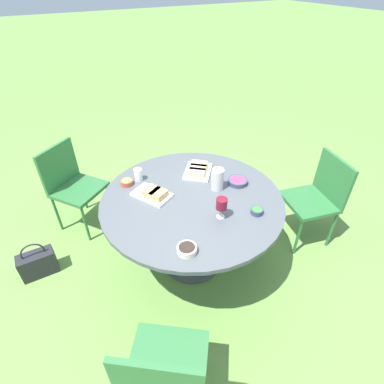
{
  "coord_description": "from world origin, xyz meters",
  "views": [
    {
      "loc": [
        0.92,
        1.64,
        2.24
      ],
      "look_at": [
        0.0,
        0.0,
        0.81
      ],
      "focal_mm": 28.0,
      "sensor_mm": 36.0,
      "label": 1
    }
  ],
  "objects_px": {
    "dining_table": "(192,207)",
    "chair_far_back": "(318,194)",
    "water_pitcher": "(217,179)",
    "chair_near_left": "(71,182)",
    "wine_glass": "(222,204)",
    "handbag": "(38,263)",
    "chair_near_right": "(164,374)"
  },
  "relations": [
    {
      "from": "chair_near_left",
      "to": "wine_glass",
      "type": "distance_m",
      "value": 1.65
    },
    {
      "from": "handbag",
      "to": "chair_near_left",
      "type": "bearing_deg",
      "value": -132.9
    },
    {
      "from": "chair_near_left",
      "to": "water_pitcher",
      "type": "xyz_separation_m",
      "value": [
        -1.02,
        1.06,
        0.32
      ]
    },
    {
      "from": "chair_near_left",
      "to": "chair_far_back",
      "type": "xyz_separation_m",
      "value": [
        -1.98,
        1.35,
        0.0
      ]
    },
    {
      "from": "dining_table",
      "to": "chair_far_back",
      "type": "relative_size",
      "value": 1.65
    },
    {
      "from": "dining_table",
      "to": "wine_glass",
      "type": "distance_m",
      "value": 0.38
    },
    {
      "from": "chair_far_back",
      "to": "water_pitcher",
      "type": "bearing_deg",
      "value": -16.85
    },
    {
      "from": "chair_far_back",
      "to": "wine_glass",
      "type": "distance_m",
      "value": 1.19
    },
    {
      "from": "dining_table",
      "to": "wine_glass",
      "type": "relative_size",
      "value": 8.57
    },
    {
      "from": "chair_far_back",
      "to": "handbag",
      "type": "relative_size",
      "value": 2.42
    },
    {
      "from": "chair_far_back",
      "to": "wine_glass",
      "type": "bearing_deg",
      "value": 1.15
    },
    {
      "from": "chair_near_left",
      "to": "handbag",
      "type": "xyz_separation_m",
      "value": [
        0.49,
        0.53,
        -0.4
      ]
    },
    {
      "from": "dining_table",
      "to": "chair_far_back",
      "type": "xyz_separation_m",
      "value": [
        -1.21,
        0.28,
        -0.13
      ]
    },
    {
      "from": "chair_near_right",
      "to": "dining_table",
      "type": "bearing_deg",
      "value": -126.31
    },
    {
      "from": "chair_near_right",
      "to": "chair_far_back",
      "type": "relative_size",
      "value": 1.0
    },
    {
      "from": "chair_near_right",
      "to": "water_pitcher",
      "type": "xyz_separation_m",
      "value": [
        -0.96,
        -0.99,
        0.32
      ]
    },
    {
      "from": "wine_glass",
      "to": "chair_near_left",
      "type": "bearing_deg",
      "value": -58.21
    },
    {
      "from": "dining_table",
      "to": "wine_glass",
      "type": "height_order",
      "value": "wine_glass"
    },
    {
      "from": "dining_table",
      "to": "water_pitcher",
      "type": "bearing_deg",
      "value": -177.56
    },
    {
      "from": "dining_table",
      "to": "water_pitcher",
      "type": "height_order",
      "value": "water_pitcher"
    },
    {
      "from": "handbag",
      "to": "wine_glass",
      "type": "bearing_deg",
      "value": 147.77
    },
    {
      "from": "dining_table",
      "to": "water_pitcher",
      "type": "xyz_separation_m",
      "value": [
        -0.24,
        -0.01,
        0.19
      ]
    },
    {
      "from": "chair_near_left",
      "to": "chair_far_back",
      "type": "height_order",
      "value": "same"
    },
    {
      "from": "chair_near_left",
      "to": "chair_near_right",
      "type": "bearing_deg",
      "value": 91.65
    },
    {
      "from": "chair_near_left",
      "to": "chair_near_right",
      "type": "xyz_separation_m",
      "value": [
        -0.06,
        2.05,
        0.0
      ]
    },
    {
      "from": "wine_glass",
      "to": "handbag",
      "type": "xyz_separation_m",
      "value": [
        1.34,
        -0.85,
        -0.75
      ]
    },
    {
      "from": "chair_near_left",
      "to": "wine_glass",
      "type": "relative_size",
      "value": 5.2
    },
    {
      "from": "water_pitcher",
      "to": "handbag",
      "type": "relative_size",
      "value": 0.5
    },
    {
      "from": "dining_table",
      "to": "handbag",
      "type": "bearing_deg",
      "value": -23.14
    },
    {
      "from": "water_pitcher",
      "to": "handbag",
      "type": "height_order",
      "value": "water_pitcher"
    },
    {
      "from": "water_pitcher",
      "to": "handbag",
      "type": "distance_m",
      "value": 1.76
    },
    {
      "from": "wine_glass",
      "to": "chair_far_back",
      "type": "bearing_deg",
      "value": -178.85
    }
  ]
}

